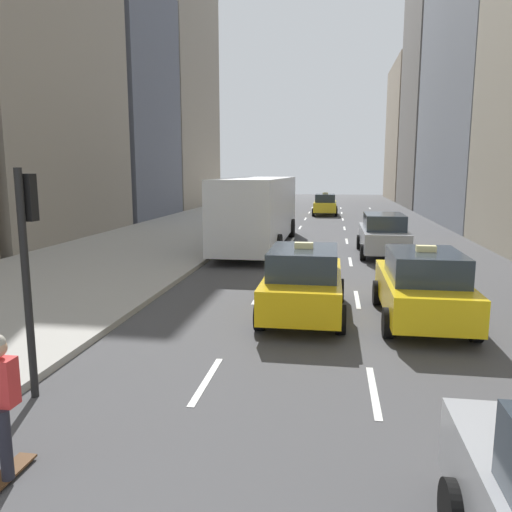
% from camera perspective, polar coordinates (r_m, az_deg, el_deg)
% --- Properties ---
extents(sidewalk_left, '(8.00, 66.00, 0.15)m').
position_cam_1_polar(sidewalk_left, '(28.48, -9.42, 2.50)').
color(sidewalk_left, '#ADAAA3').
rests_on(sidewalk_left, ground).
extents(lane_markings, '(5.72, 56.00, 0.01)m').
position_cam_1_polar(lane_markings, '(23.13, 10.51, 0.67)').
color(lane_markings, white).
rests_on(lane_markings, ground).
extents(building_row_right, '(6.00, 76.03, 32.09)m').
position_cam_1_polar(building_row_right, '(37.27, 26.76, 24.42)').
color(building_row_right, gray).
rests_on(building_row_right, ground).
extents(taxi_lead, '(2.02, 4.40, 1.87)m').
position_cam_1_polar(taxi_lead, '(12.42, 18.48, -3.25)').
color(taxi_lead, yellow).
rests_on(taxi_lead, ground).
extents(taxi_second, '(2.02, 4.40, 1.87)m').
position_cam_1_polar(taxi_second, '(41.68, 7.91, 5.87)').
color(taxi_second, yellow).
rests_on(taxi_second, ground).
extents(taxi_third, '(2.02, 4.40, 1.87)m').
position_cam_1_polar(taxi_third, '(12.33, 5.48, -2.88)').
color(taxi_third, yellow).
rests_on(taxi_third, ground).
extents(sedan_black_near, '(2.02, 4.89, 1.79)m').
position_cam_1_polar(sedan_black_near, '(21.98, 14.31, 2.44)').
color(sedan_black_near, '#9EA0A5').
rests_on(sedan_black_near, ground).
extents(city_bus, '(2.80, 11.61, 3.25)m').
position_cam_1_polar(city_bus, '(23.83, 0.38, 5.40)').
color(city_bus, silver).
rests_on(city_bus, ground).
extents(skateboarder, '(0.36, 0.80, 1.75)m').
position_cam_1_polar(skateboarder, '(6.60, -27.08, -14.44)').
color(skateboarder, brown).
rests_on(skateboarder, ground).
extents(traffic_light_pole, '(0.24, 0.42, 3.60)m').
position_cam_1_polar(traffic_light_pole, '(8.40, -24.68, 1.02)').
color(traffic_light_pole, black).
rests_on(traffic_light_pole, ground).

